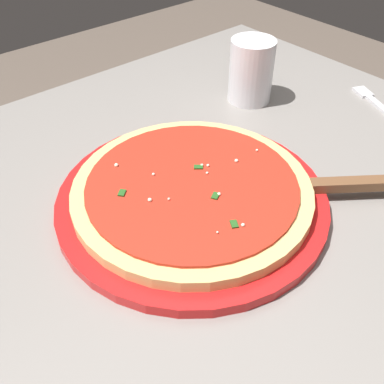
{
  "coord_description": "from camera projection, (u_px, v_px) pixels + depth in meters",
  "views": [
    {
      "loc": [
        -0.31,
        -0.3,
        1.15
      ],
      "look_at": [
        -0.03,
        0.03,
        0.78
      ],
      "focal_mm": 41.03,
      "sensor_mm": 36.0,
      "label": 1
    }
  ],
  "objects": [
    {
      "name": "restaurant_table",
      "position": [
        217.0,
        271.0,
        0.67
      ],
      "size": [
        0.98,
        0.89,
        0.76
      ],
      "color": "black",
      "rests_on": "ground_plane"
    },
    {
      "name": "cup_tall_drink",
      "position": [
        251.0,
        71.0,
        0.76
      ],
      "size": [
        0.08,
        0.08,
        0.11
      ],
      "primitive_type": "cylinder",
      "color": "silver",
      "rests_on": "restaurant_table"
    },
    {
      "name": "pizza_server",
      "position": [
        318.0,
        187.0,
        0.58
      ],
      "size": [
        0.2,
        0.17,
        0.01
      ],
      "color": "silver",
      "rests_on": "serving_plate"
    },
    {
      "name": "pizza",
      "position": [
        192.0,
        189.0,
        0.57
      ],
      "size": [
        0.31,
        0.31,
        0.02
      ],
      "color": "#DBB26B",
      "rests_on": "serving_plate"
    },
    {
      "name": "serving_plate",
      "position": [
        192.0,
        199.0,
        0.58
      ],
      "size": [
        0.36,
        0.36,
        0.02
      ],
      "primitive_type": "cylinder",
      "color": "red",
      "rests_on": "restaurant_table"
    },
    {
      "name": "fork",
      "position": [
        383.0,
        109.0,
        0.77
      ],
      "size": [
        0.1,
        0.18,
        0.0
      ],
      "color": "silver",
      "rests_on": "restaurant_table"
    }
  ]
}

